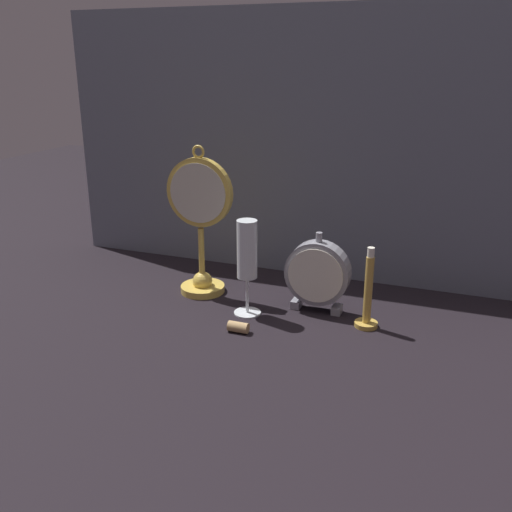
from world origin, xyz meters
The scene contains 7 objects.
ground_plane centered at (0.00, 0.00, 0.00)m, with size 4.00×4.00×0.00m, color black.
fabric_backdrop_drape centered at (0.00, 0.33, 0.32)m, with size 1.21×0.01×0.64m, color slate.
pocket_watch_on_stand centered at (-0.15, 0.12, 0.16)m, with size 0.16×0.10×0.35m.
mantel_clock_silver centered at (0.13, 0.11, 0.09)m, with size 0.14×0.04×0.18m.
champagne_flute centered at (-0.01, 0.04, 0.13)m, with size 0.06×0.06×0.21m.
brass_candlestick centered at (0.25, 0.07, 0.06)m, with size 0.05×0.05×0.17m.
wine_cork centered at (0.01, -0.05, 0.01)m, with size 0.02×0.02×0.04m, color tan.
Camera 1 is at (0.41, -1.01, 0.53)m, focal length 40.00 mm.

